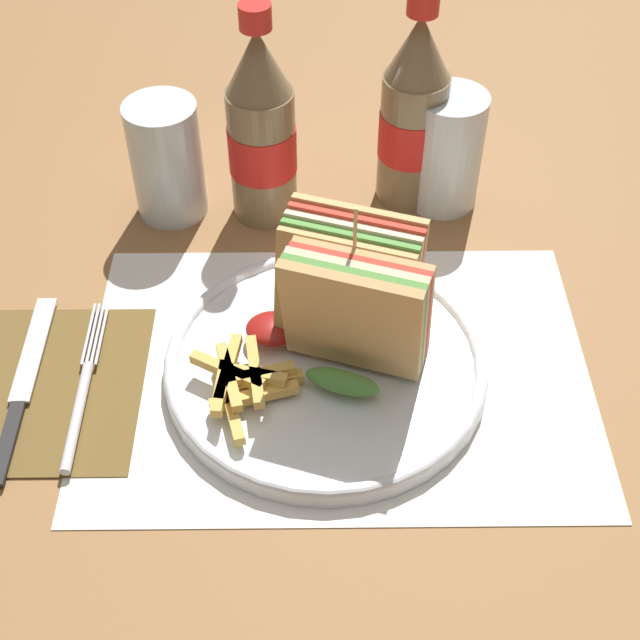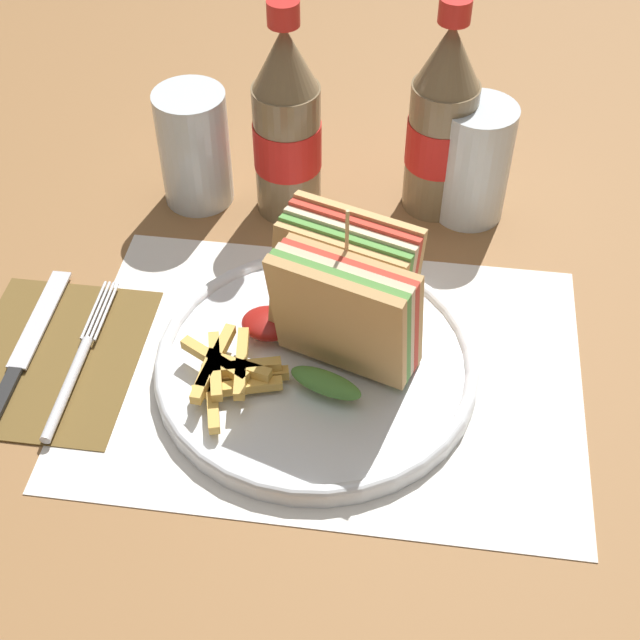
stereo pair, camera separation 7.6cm
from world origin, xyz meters
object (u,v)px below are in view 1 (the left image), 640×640
at_px(club_sandwich, 346,300).
at_px(knife, 18,386).
at_px(glass_near, 441,157).
at_px(fork, 75,398).
at_px(glass_far, 163,167).
at_px(coke_bottle_far, 409,116).
at_px(plate_main, 320,361).
at_px(coke_bottle_near, 257,131).

distance_m(club_sandwich, knife, 0.29).
bearing_deg(glass_near, club_sandwich, -114.63).
bearing_deg(club_sandwich, glass_near, 65.37).
relative_size(fork, glass_far, 1.50).
xyz_separation_m(knife, glass_far, (0.10, 0.24, 0.05)).
bearing_deg(fork, knife, 163.22).
distance_m(fork, coke_bottle_far, 0.42).
bearing_deg(club_sandwich, plate_main, -155.47).
bearing_deg(fork, plate_main, 10.08).
bearing_deg(glass_near, coke_bottle_far, 165.58).
bearing_deg(glass_far, knife, -112.51).
bearing_deg(glass_far, fork, -100.69).
height_order(fork, coke_bottle_near, coke_bottle_near).
bearing_deg(club_sandwich, knife, -173.41).
relative_size(knife, coke_bottle_near, 0.91).
relative_size(plate_main, knife, 1.36).
bearing_deg(glass_far, plate_main, -55.03).
distance_m(club_sandwich, coke_bottle_far, 0.24).
xyz_separation_m(fork, glass_near, (0.33, 0.27, 0.05)).
bearing_deg(knife, fork, -16.78).
xyz_separation_m(plate_main, glass_far, (-0.15, 0.22, 0.04)).
height_order(club_sandwich, coke_bottle_near, coke_bottle_near).
relative_size(fork, coke_bottle_far, 0.82).
xyz_separation_m(coke_bottle_near, glass_far, (-0.10, 0.00, -0.04)).
relative_size(plate_main, glass_far, 2.25).
relative_size(knife, glass_near, 1.66).
bearing_deg(coke_bottle_far, glass_far, -174.71).
height_order(plate_main, coke_bottle_near, coke_bottle_near).
height_order(plate_main, knife, plate_main).
xyz_separation_m(club_sandwich, glass_near, (0.10, 0.23, -0.02)).
relative_size(knife, coke_bottle_far, 0.91).
bearing_deg(coke_bottle_near, club_sandwich, -68.90).
relative_size(fork, knife, 0.90).
xyz_separation_m(plate_main, glass_near, (0.12, 0.23, 0.04)).
bearing_deg(knife, plate_main, 4.60).
height_order(plate_main, fork, plate_main).
bearing_deg(glass_near, glass_far, -177.24).
xyz_separation_m(fork, glass_far, (0.05, 0.26, 0.04)).
relative_size(plate_main, coke_bottle_far, 1.23).
xyz_separation_m(fork, coke_bottle_far, (0.29, 0.28, 0.09)).
bearing_deg(coke_bottle_near, knife, -129.22).
distance_m(glass_near, glass_far, 0.28).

